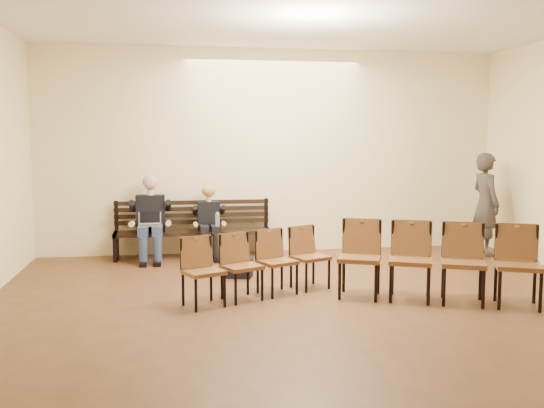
{
  "coord_description": "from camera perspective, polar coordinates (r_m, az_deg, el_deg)",
  "views": [
    {
      "loc": [
        -1.71,
        -5.41,
        1.99
      ],
      "look_at": [
        -0.17,
        4.05,
        0.94
      ],
      "focal_mm": 40.0,
      "sensor_mm": 36.0,
      "label": 1
    }
  ],
  "objects": [
    {
      "name": "passerby",
      "position": [
        10.85,
        19.49,
        0.66
      ],
      "size": [
        0.52,
        0.76,
        2.0
      ],
      "primitive_type": "imported",
      "rotation": [
        0.0,
        0.0,
        1.63
      ],
      "color": "#37322D",
      "rests_on": "ground"
    },
    {
      "name": "laptop",
      "position": [
        9.85,
        -11.44,
        -2.1
      ],
      "size": [
        0.42,
        0.36,
        0.26
      ],
      "primitive_type": "cube",
      "rotation": [
        0.0,
        0.0,
        -0.25
      ],
      "color": "#B4B4B8",
      "rests_on": "bench"
    },
    {
      "name": "ground",
      "position": [
        6.01,
        8.02,
        -13.12
      ],
      "size": [
        10.0,
        10.0,
        0.0
      ],
      "primitive_type": "plane",
      "color": "brown",
      "rests_on": "ground"
    },
    {
      "name": "bench",
      "position": [
        10.22,
        -7.41,
        -3.74
      ],
      "size": [
        2.6,
        0.9,
        0.45
      ],
      "primitive_type": "cube",
      "color": "black",
      "rests_on": "ground"
    },
    {
      "name": "chair_row_back",
      "position": [
        7.64,
        15.23,
        -5.31
      ],
      "size": [
        2.38,
        1.42,
        0.97
      ],
      "primitive_type": "cube",
      "rotation": [
        0.0,
        0.0,
        -0.41
      ],
      "color": "brown",
      "rests_on": "ground"
    },
    {
      "name": "seated_woman",
      "position": [
        10.06,
        -5.92,
        -2.09
      ],
      "size": [
        0.46,
        0.64,
        1.07
      ],
      "primitive_type": null,
      "color": "black",
      "rests_on": "ground"
    },
    {
      "name": "room_walls",
      "position": [
        6.45,
        6.26,
        11.09
      ],
      "size": [
        8.02,
        10.01,
        3.51
      ],
      "color": "beige",
      "rests_on": "ground"
    },
    {
      "name": "seated_man",
      "position": [
        10.03,
        -11.37,
        -1.31
      ],
      "size": [
        0.57,
        0.79,
        1.38
      ],
      "primitive_type": null,
      "color": "black",
      "rests_on": "ground"
    },
    {
      "name": "chair_row_front",
      "position": [
        7.61,
        -1.15,
        -5.71
      ],
      "size": [
        2.02,
        1.24,
        0.83
      ],
      "primitive_type": "cube",
      "rotation": [
        0.0,
        0.0,
        0.43
      ],
      "color": "brown",
      "rests_on": "ground"
    },
    {
      "name": "bag",
      "position": [
        8.72,
        -3.18,
        -5.99
      ],
      "size": [
        0.44,
        0.36,
        0.28
      ],
      "primitive_type": "cube",
      "rotation": [
        0.0,
        0.0,
        -0.3
      ],
      "color": "black",
      "rests_on": "ground"
    },
    {
      "name": "water_bottle",
      "position": [
        9.81,
        -5.15,
        -2.1
      ],
      "size": [
        0.07,
        0.07,
        0.24
      ],
      "primitive_type": "cylinder",
      "rotation": [
        0.0,
        0.0,
        0.01
      ],
      "color": "silver",
      "rests_on": "bench"
    }
  ]
}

